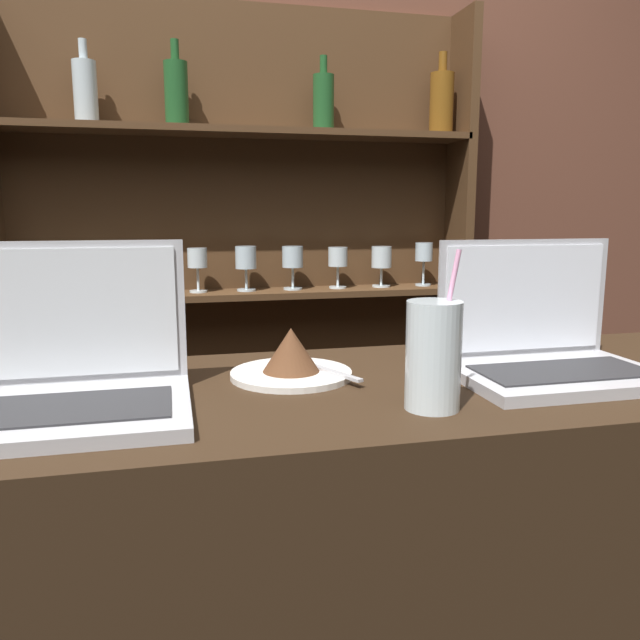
# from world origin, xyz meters

# --- Properties ---
(back_wall) EXTENTS (7.00, 0.06, 2.70)m
(back_wall) POSITION_xyz_m (0.00, 1.42, 1.35)
(back_wall) COLOR brown
(back_wall) RESTS_ON ground_plane
(back_shelf) EXTENTS (1.46, 0.18, 1.97)m
(back_shelf) POSITION_xyz_m (0.03, 1.34, 1.04)
(back_shelf) COLOR #472D19
(back_shelf) RESTS_ON ground_plane
(laptop_near) EXTENTS (0.33, 0.25, 0.23)m
(laptop_near) POSITION_xyz_m (-0.35, 0.22, 1.12)
(laptop_near) COLOR #ADADB2
(laptop_near) RESTS_ON bar_counter
(laptop_far) EXTENTS (0.32, 0.23, 0.22)m
(laptop_far) POSITION_xyz_m (0.40, 0.24, 1.12)
(laptop_far) COLOR #ADADB2
(laptop_far) RESTS_ON bar_counter
(cake_plate) EXTENTS (0.20, 0.20, 0.08)m
(cake_plate) POSITION_xyz_m (-0.01, 0.32, 1.10)
(cake_plate) COLOR silver
(cake_plate) RESTS_ON bar_counter
(water_glass) EXTENTS (0.08, 0.08, 0.22)m
(water_glass) POSITION_xyz_m (0.14, 0.12, 1.15)
(water_glass) COLOR silver
(water_glass) RESTS_ON bar_counter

